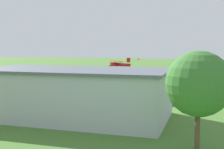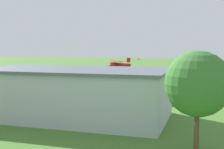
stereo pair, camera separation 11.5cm
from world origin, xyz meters
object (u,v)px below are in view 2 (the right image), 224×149
Objects in this scene: person_crossing_taxiway at (97,95)px; tree_behind_hangar_left at (198,84)px; person_near_hangar_door at (73,93)px; windsock at (139,61)px; person_at_fence_line at (146,95)px; hangar at (71,93)px; biplane at (119,65)px; car_yellow at (49,93)px; car_black at (21,91)px; person_beside_truck at (162,96)px; car_white at (171,99)px.

tree_behind_hangar_left is at bearing 128.21° from person_crossing_taxiway.
person_crossing_taxiway is 31.20m from tree_behind_hangar_left.
person_near_hangar_door is 0.28× the size of windsock.
person_at_fence_line is at bearing -68.93° from tree_behind_hangar_left.
hangar is 14.75m from person_crossing_taxiway.
tree_behind_hangar_left is (-23.37, 52.85, 1.42)m from biplane.
tree_behind_hangar_left is (-23.76, 23.97, 5.43)m from person_near_hangar_door.
tree_behind_hangar_left is (-28.36, 23.07, 5.43)m from car_yellow.
windsock is (20.71, -66.01, -0.75)m from tree_behind_hangar_left.
person_at_fence_line is at bearing -175.45° from car_black.
person_beside_truck is 0.88× the size of person_at_fence_line.
biplane reaches higher than car_black.
windsock reaches higher than car_black.
car_black is at bearing 70.72° from windsock.
hangar is at bearing 60.66° from person_beside_truck.
biplane reaches higher than car_white.
car_white is 30.07m from car_black.
hangar is 20.09m from person_beside_truck.
tree_behind_hangar_left is (-35.37, 24.07, 5.51)m from car_black.
person_crossing_taxiway is (-16.38, -0.06, 0.02)m from car_black.
person_crossing_taxiway reaches higher than car_black.
person_near_hangar_door is at bearing 0.32° from car_white.
hangar is 17.99m from person_at_fence_line.
biplane is 0.75× the size of tree_behind_hangar_left.
windsock is at bearing -72.58° from tree_behind_hangar_left.
person_beside_truck is 0.24× the size of windsock.
person_near_hangar_door is 34.18m from tree_behind_hangar_left.
biplane is 1.54× the size of car_white.
windsock is (-14.67, -41.94, 4.76)m from car_black.
person_crossing_taxiway is 0.26× the size of windsock.
person_beside_truck is (-9.76, -17.37, -2.60)m from hangar.
tree_behind_hangar_left reaches higher than car_black.
person_at_fence_line is at bearing -22.99° from car_white.
person_near_hangar_door is (-11.62, 0.10, 0.08)m from car_black.
person_crossing_taxiway is (-4.38, 28.72, -4.07)m from biplane.
hangar reaches higher than car_yellow.
car_white is 13.68m from person_crossing_taxiway.
hangar reaches higher than person_crossing_taxiway.
biplane reaches higher than person_at_fence_line.
car_black is at bearing -0.49° from person_near_hangar_door.
person_at_fence_line is at bearing 20.51° from person_beside_truck.
person_crossing_taxiway is at bearing -179.78° from car_black.
biplane is 30.62m from person_beside_truck.
person_beside_truck is 0.16× the size of tree_behind_hangar_left.
car_yellow is 0.51× the size of tree_behind_hangar_left.
car_yellow reaches higher than person_beside_truck.
biplane is 29.16m from person_near_hangar_door.
car_yellow reaches higher than person_crossing_taxiway.
tree_behind_hangar_left reaches higher than hangar.
hangar is 4.23× the size of windsock.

